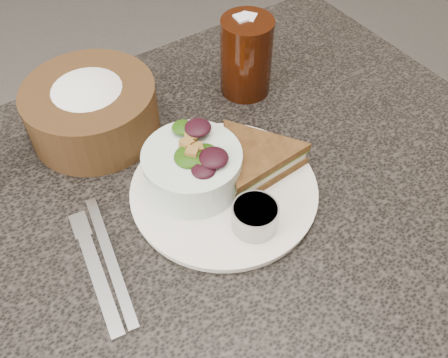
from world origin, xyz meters
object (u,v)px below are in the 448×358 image
object	(u,v)px
salad_bowl	(192,163)
cola_glass	(246,53)
dinner_plate	(224,191)
sandwich	(257,159)
bread_basket	(90,103)
dressing_ramekin	(255,217)
dining_table	(204,322)

from	to	relation	value
salad_bowl	cola_glass	size ratio (longest dim) A/B	0.95
dinner_plate	cola_glass	bearing A→B (deg)	47.53
dinner_plate	sandwich	bearing A→B (deg)	4.08
salad_bowl	dinner_plate	bearing A→B (deg)	-48.09
bread_basket	cola_glass	xyz separation A→B (m)	(0.25, -0.04, 0.02)
sandwich	salad_bowl	distance (m)	0.09
dinner_plate	sandwich	xyz separation A→B (m)	(0.06, 0.00, 0.03)
sandwich	dressing_ramekin	size ratio (longest dim) A/B	2.52
cola_glass	bread_basket	bearing A→B (deg)	169.82
dining_table	dinner_plate	bearing A→B (deg)	-7.70
dressing_ramekin	cola_glass	world-z (taller)	cola_glass
salad_bowl	dining_table	bearing A→B (deg)	-118.51
dinner_plate	cola_glass	xyz separation A→B (m)	(0.16, 0.17, 0.07)
sandwich	bread_basket	world-z (taller)	bread_basket
dining_table	sandwich	bearing A→B (deg)	-1.04
dining_table	salad_bowl	distance (m)	0.43
dressing_ramekin	bread_basket	xyz separation A→B (m)	(-0.09, 0.29, 0.03)
dining_table	cola_glass	size ratio (longest dim) A/B	7.08
dinner_plate	cola_glass	size ratio (longest dim) A/B	1.81
dining_table	dressing_ramekin	distance (m)	0.41
bread_basket	cola_glass	bearing A→B (deg)	-10.18
dining_table	salad_bowl	xyz separation A→B (m)	(0.01, 0.03, 0.42)
sandwich	bread_basket	bearing A→B (deg)	121.70
bread_basket	dinner_plate	bearing A→B (deg)	-66.22
dressing_ramekin	bread_basket	world-z (taller)	bread_basket
dressing_ramekin	dining_table	bearing A→B (deg)	117.74
salad_bowl	dressing_ramekin	world-z (taller)	salad_bowl
sandwich	bread_basket	distance (m)	0.26
sandwich	salad_bowl	xyz separation A→B (m)	(-0.09, 0.03, 0.02)
sandwich	cola_glass	size ratio (longest dim) A/B	1.07
salad_bowl	cola_glass	world-z (taller)	cola_glass
dining_table	dressing_ramekin	bearing A→B (deg)	-62.26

